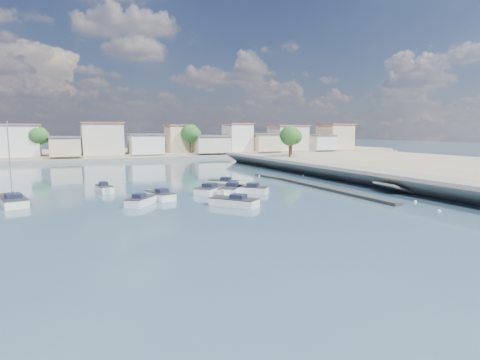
{
  "coord_description": "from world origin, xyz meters",
  "views": [
    {
      "loc": [
        -24.52,
        -33.63,
        7.92
      ],
      "look_at": [
        -3.73,
        13.4,
        1.4
      ],
      "focal_mm": 30.0,
      "sensor_mm": 36.0,
      "label": 1
    }
  ],
  "objects_px": {
    "motorboat_g": "(105,189)",
    "sailboat": "(12,200)",
    "motorboat_d": "(231,190)",
    "motorboat_e": "(159,196)",
    "motorboat_a": "(232,202)",
    "motorboat_b": "(142,201)",
    "motorboat_c": "(247,190)",
    "motorboat_f": "(221,183)",
    "motorboat_h": "(213,189)"
  },
  "relations": [
    {
      "from": "motorboat_g",
      "to": "sailboat",
      "type": "xyz_separation_m",
      "value": [
        -9.84,
        -4.49,
        0.03
      ]
    },
    {
      "from": "motorboat_d",
      "to": "motorboat_e",
      "type": "distance_m",
      "value": 9.02
    },
    {
      "from": "motorboat_a",
      "to": "motorboat_d",
      "type": "bearing_deg",
      "value": 68.18
    },
    {
      "from": "motorboat_d",
      "to": "sailboat",
      "type": "relative_size",
      "value": 0.58
    },
    {
      "from": "motorboat_b",
      "to": "sailboat",
      "type": "relative_size",
      "value": 0.47
    },
    {
      "from": "motorboat_c",
      "to": "sailboat",
      "type": "bearing_deg",
      "value": 172.82
    },
    {
      "from": "motorboat_e",
      "to": "motorboat_f",
      "type": "xyz_separation_m",
      "value": [
        10.3,
        6.94,
        -0.0
      ]
    },
    {
      "from": "motorboat_h",
      "to": "motorboat_f",
      "type": "bearing_deg",
      "value": 58.09
    },
    {
      "from": "motorboat_f",
      "to": "motorboat_b",
      "type": "bearing_deg",
      "value": -142.83
    },
    {
      "from": "motorboat_a",
      "to": "motorboat_d",
      "type": "distance_m",
      "value": 8.09
    },
    {
      "from": "motorboat_d",
      "to": "motorboat_e",
      "type": "bearing_deg",
      "value": -177.94
    },
    {
      "from": "motorboat_f",
      "to": "motorboat_h",
      "type": "height_order",
      "value": "same"
    },
    {
      "from": "motorboat_b",
      "to": "motorboat_h",
      "type": "distance_m",
      "value": 10.76
    },
    {
      "from": "motorboat_c",
      "to": "motorboat_h",
      "type": "distance_m",
      "value": 4.4
    },
    {
      "from": "motorboat_e",
      "to": "motorboat_g",
      "type": "height_order",
      "value": "same"
    },
    {
      "from": "motorboat_c",
      "to": "motorboat_h",
      "type": "relative_size",
      "value": 0.84
    },
    {
      "from": "motorboat_c",
      "to": "motorboat_e",
      "type": "relative_size",
      "value": 0.92
    },
    {
      "from": "sailboat",
      "to": "motorboat_g",
      "type": "bearing_deg",
      "value": 24.53
    },
    {
      "from": "motorboat_b",
      "to": "sailboat",
      "type": "height_order",
      "value": "sailboat"
    },
    {
      "from": "motorboat_a",
      "to": "motorboat_b",
      "type": "relative_size",
      "value": 1.21
    },
    {
      "from": "motorboat_a",
      "to": "motorboat_g",
      "type": "distance_m",
      "value": 18.63
    },
    {
      "from": "motorboat_a",
      "to": "motorboat_g",
      "type": "height_order",
      "value": "same"
    },
    {
      "from": "motorboat_a",
      "to": "motorboat_h",
      "type": "height_order",
      "value": "same"
    },
    {
      "from": "motorboat_g",
      "to": "sailboat",
      "type": "relative_size",
      "value": 0.49
    },
    {
      "from": "motorboat_e",
      "to": "motorboat_f",
      "type": "bearing_deg",
      "value": 33.99
    },
    {
      "from": "motorboat_h",
      "to": "sailboat",
      "type": "distance_m",
      "value": 22.32
    },
    {
      "from": "motorboat_a",
      "to": "motorboat_h",
      "type": "bearing_deg",
      "value": 82.4
    },
    {
      "from": "motorboat_h",
      "to": "sailboat",
      "type": "relative_size",
      "value": 0.61
    },
    {
      "from": "motorboat_b",
      "to": "motorboat_f",
      "type": "xyz_separation_m",
      "value": [
        12.72,
        9.64,
        0.0
      ]
    },
    {
      "from": "motorboat_h",
      "to": "motorboat_g",
      "type": "bearing_deg",
      "value": 155.56
    },
    {
      "from": "motorboat_g",
      "to": "motorboat_f",
      "type": "bearing_deg",
      "value": -2.75
    },
    {
      "from": "motorboat_b",
      "to": "motorboat_g",
      "type": "relative_size",
      "value": 0.96
    },
    {
      "from": "motorboat_g",
      "to": "motorboat_b",
      "type": "bearing_deg",
      "value": -74.99
    },
    {
      "from": "motorboat_d",
      "to": "motorboat_g",
      "type": "xyz_separation_m",
      "value": [
        -14.23,
        7.36,
        0.0
      ]
    },
    {
      "from": "motorboat_f",
      "to": "motorboat_h",
      "type": "distance_m",
      "value": 5.79
    },
    {
      "from": "motorboat_a",
      "to": "motorboat_g",
      "type": "bearing_deg",
      "value": 127.04
    },
    {
      "from": "motorboat_b",
      "to": "motorboat_c",
      "type": "xyz_separation_m",
      "value": [
        13.51,
        2.6,
        0.0
      ]
    },
    {
      "from": "motorboat_e",
      "to": "motorboat_a",
      "type": "bearing_deg",
      "value": -50.1
    },
    {
      "from": "motorboat_d",
      "to": "sailboat",
      "type": "xyz_separation_m",
      "value": [
        -24.07,
        2.87,
        0.03
      ]
    },
    {
      "from": "motorboat_c",
      "to": "sailboat",
      "type": "relative_size",
      "value": 0.51
    },
    {
      "from": "motorboat_f",
      "to": "motorboat_c",
      "type": "bearing_deg",
      "value": -83.6
    },
    {
      "from": "motorboat_g",
      "to": "motorboat_c",
      "type": "bearing_deg",
      "value": -25.54
    },
    {
      "from": "motorboat_c",
      "to": "motorboat_e",
      "type": "xyz_separation_m",
      "value": [
        -11.09,
        0.1,
        -0.0
      ]
    },
    {
      "from": "motorboat_g",
      "to": "motorboat_e",
      "type": "bearing_deg",
      "value": -55.85
    },
    {
      "from": "motorboat_f",
      "to": "motorboat_g",
      "type": "bearing_deg",
      "value": 177.25
    },
    {
      "from": "motorboat_d",
      "to": "motorboat_c",
      "type": "bearing_deg",
      "value": -11.56
    },
    {
      "from": "motorboat_f",
      "to": "motorboat_e",
      "type": "bearing_deg",
      "value": -146.01
    },
    {
      "from": "motorboat_b",
      "to": "motorboat_d",
      "type": "height_order",
      "value": "same"
    },
    {
      "from": "motorboat_h",
      "to": "motorboat_e",
      "type": "bearing_deg",
      "value": -164.35
    },
    {
      "from": "motorboat_b",
      "to": "sailboat",
      "type": "distance_m",
      "value": 13.94
    }
  ]
}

